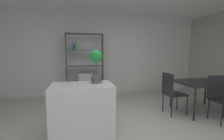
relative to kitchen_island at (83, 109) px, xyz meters
The scene contains 8 objects.
ground_plane 0.75m from the kitchen_island, 11.23° to the right, with size 10.27×10.27×0.00m, color beige.
back_partition 2.84m from the kitchen_island, 77.33° to the left, with size 7.45×0.06×2.71m, color silver.
kitchen_island is the anchor object (origin of this frame).
potted_plant_on_island 0.87m from the kitchen_island, 20.73° to the left, with size 0.23×0.23×0.60m.
open_bookshelf 2.29m from the kitchen_island, 87.84° to the left, with size 1.16×0.31×2.05m.
dining_table 2.91m from the kitchen_island, ahead, with size 1.20×0.96×0.75m.
dining_chair_near 2.88m from the kitchen_island, ahead, with size 0.48×0.46×0.96m.
dining_chair_island_side 2.09m from the kitchen_island, 11.66° to the left, with size 0.47×0.42×0.99m.
Camera 1 is at (-0.61, -2.51, 1.45)m, focal length 24.02 mm.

